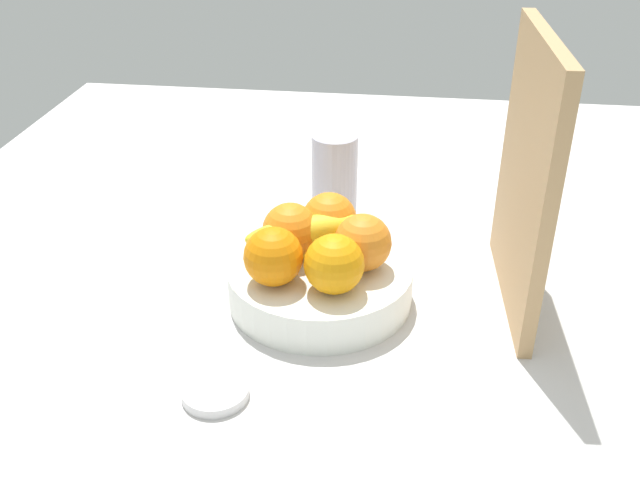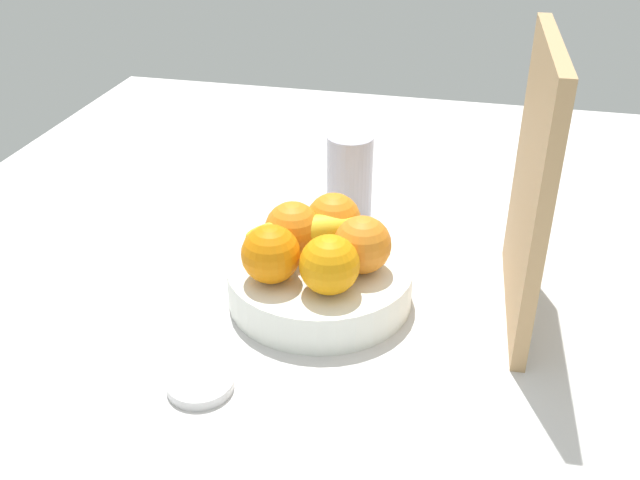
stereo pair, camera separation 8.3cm
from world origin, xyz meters
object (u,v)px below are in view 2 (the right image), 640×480
object	(u,v)px
orange_back_left	(293,229)
jar_lid	(200,384)
orange_front_left	(329,265)
orange_front_right	(362,245)
cutting_board	(531,186)
fruit_bowl	(320,282)
banana_bunch	(313,237)
orange_back_right	(271,254)
thermos_tumbler	(349,178)
orange_center	(333,220)

from	to	relation	value
orange_back_left	jar_lid	world-z (taller)	orange_back_left
orange_front_left	orange_front_right	bearing A→B (deg)	151.75
cutting_board	jar_lid	size ratio (longest dim) A/B	4.62
orange_back_left	jar_lid	size ratio (longest dim) A/B	0.99
orange_front_left	cutting_board	world-z (taller)	cutting_board
orange_front_right	cutting_board	size ratio (longest dim) A/B	0.21
orange_front_left	orange_front_right	xyz separation A→B (cm)	(-5.80, 3.12, 0.00)
fruit_bowl	banana_bunch	distance (cm)	6.29
orange_front_left	banana_bunch	size ratio (longest dim) A/B	0.42
orange_front_left	orange_back_right	distance (cm)	7.91
orange_back_right	jar_lid	bearing A→B (deg)	-13.71
orange_back_right	jar_lid	size ratio (longest dim) A/B	0.99
cutting_board	orange_front_left	bearing A→B (deg)	-69.89
orange_front_right	orange_back_right	bearing A→B (deg)	-65.50
orange_back_right	jar_lid	xyz separation A→B (cm)	(16.29, -3.97, -8.59)
fruit_bowl	orange_back_left	world-z (taller)	orange_back_left
jar_lid	cutting_board	bearing A→B (deg)	125.70
orange_front_right	thermos_tumbler	world-z (taller)	thermos_tumbler
orange_back_left	orange_back_right	bearing A→B (deg)	-8.61
cutting_board	thermos_tumbler	size ratio (longest dim) A/B	2.52
orange_front_left	orange_back_right	size ratio (longest dim) A/B	1.00
jar_lid	orange_front_left	bearing A→B (deg)	142.60
orange_back_right	banana_bunch	bearing A→B (deg)	149.61
orange_front_right	jar_lid	xyz separation A→B (cm)	(21.29, -14.96, -8.59)
orange_back_left	cutting_board	size ratio (longest dim) A/B	0.21
orange_back_right	banana_bunch	xyz separation A→B (cm)	(-6.75, 3.96, -0.75)
cutting_board	thermos_tumbler	bearing A→B (deg)	-129.55
orange_back_left	orange_front_left	bearing A→B (deg)	41.54
cutting_board	thermos_tumbler	world-z (taller)	cutting_board
orange_center	fruit_bowl	bearing A→B (deg)	-4.85
jar_lid	orange_back_right	bearing A→B (deg)	166.29
banana_bunch	thermos_tumbler	bearing A→B (deg)	178.87
jar_lid	thermos_tumbler	bearing A→B (deg)	169.57
orange_front_left	orange_back_right	bearing A→B (deg)	-95.74
banana_bunch	cutting_board	size ratio (longest dim) A/B	0.51
orange_back_right	jar_lid	world-z (taller)	orange_back_right
orange_back_right	banana_bunch	distance (cm)	7.86
orange_back_right	cutting_board	size ratio (longest dim) A/B	0.21
orange_back_right	orange_front_right	bearing A→B (deg)	114.50
fruit_bowl	orange_front_left	distance (cm)	8.89
orange_front_right	orange_center	size ratio (longest dim) A/B	1.00
orange_front_left	cutting_board	bearing A→B (deg)	112.79
orange_front_left	banana_bunch	xyz separation A→B (cm)	(-7.54, -3.92, -0.75)
jar_lid	orange_back_left	bearing A→B (deg)	167.79
fruit_bowl	orange_center	xyz separation A→B (cm)	(-6.02, 0.51, 6.53)
fruit_bowl	cutting_board	world-z (taller)	cutting_board
cutting_board	jar_lid	distance (cm)	46.76
orange_back_right	thermos_tumbler	distance (cm)	29.60
orange_front_left	jar_lid	xyz separation A→B (cm)	(15.49, -11.85, -8.59)
orange_front_left	orange_center	size ratio (longest dim) A/B	1.00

